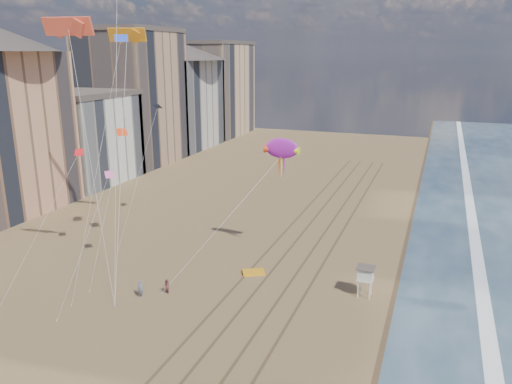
{
  "coord_description": "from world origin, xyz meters",
  "views": [
    {
      "loc": [
        17.63,
        -21.91,
        23.86
      ],
      "look_at": [
        -0.23,
        26.0,
        9.5
      ],
      "focal_mm": 35.0,
      "sensor_mm": 36.0,
      "label": 1
    }
  ],
  "objects_px": {
    "grounded_kite": "(253,272)",
    "show_kite": "(282,149)",
    "kite_flyer_b": "(167,287)",
    "kite_flyer_a": "(140,289)",
    "lifeguard_stand": "(366,274)"
  },
  "relations": [
    {
      "from": "lifeguard_stand",
      "to": "grounded_kite",
      "type": "bearing_deg",
      "value": 174.84
    },
    {
      "from": "show_kite",
      "to": "kite_flyer_b",
      "type": "relative_size",
      "value": 12.4
    },
    {
      "from": "grounded_kite",
      "to": "show_kite",
      "type": "distance_m",
      "value": 14.21
    },
    {
      "from": "kite_flyer_a",
      "to": "kite_flyer_b",
      "type": "relative_size",
      "value": 1.11
    },
    {
      "from": "show_kite",
      "to": "kite_flyer_a",
      "type": "bearing_deg",
      "value": -126.33
    },
    {
      "from": "lifeguard_stand",
      "to": "kite_flyer_a",
      "type": "relative_size",
      "value": 1.8
    },
    {
      "from": "grounded_kite",
      "to": "kite_flyer_a",
      "type": "height_order",
      "value": "kite_flyer_a"
    },
    {
      "from": "show_kite",
      "to": "lifeguard_stand",
      "type": "bearing_deg",
      "value": -28.68
    },
    {
      "from": "show_kite",
      "to": "kite_flyer_b",
      "type": "xyz_separation_m",
      "value": [
        -8.18,
        -12.47,
        -12.62
      ]
    },
    {
      "from": "grounded_kite",
      "to": "show_kite",
      "type": "height_order",
      "value": "show_kite"
    },
    {
      "from": "kite_flyer_b",
      "to": "grounded_kite",
      "type": "bearing_deg",
      "value": 84.52
    },
    {
      "from": "lifeguard_stand",
      "to": "show_kite",
      "type": "height_order",
      "value": "show_kite"
    },
    {
      "from": "grounded_kite",
      "to": "kite_flyer_a",
      "type": "bearing_deg",
      "value": -162.04
    },
    {
      "from": "lifeguard_stand",
      "to": "kite_flyer_b",
      "type": "xyz_separation_m",
      "value": [
        -19.04,
        -6.53,
        -1.65
      ]
    },
    {
      "from": "lifeguard_stand",
      "to": "show_kite",
      "type": "bearing_deg",
      "value": 151.32
    }
  ]
}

